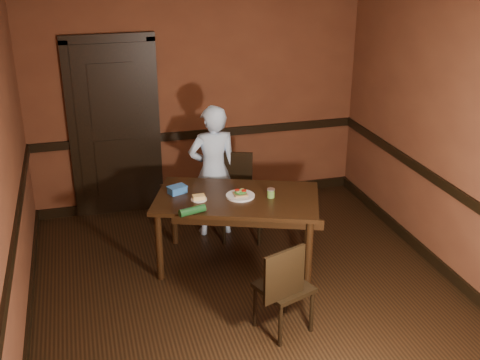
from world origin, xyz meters
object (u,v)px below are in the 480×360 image
chair_far (243,198)px  food_tub (177,190)px  cheese_saucer (199,198)px  sandwich_plate (240,195)px  sauce_jar (271,193)px  dining_table (237,231)px  chair_near (284,285)px  person (213,171)px

chair_far → food_tub: (-0.78, -0.30, 0.32)m
cheese_saucer → chair_far: bearing=41.0°
cheese_saucer → food_tub: size_ratio=0.75×
sandwich_plate → cheese_saucer: (-0.41, 0.03, -0.00)m
sandwich_plate → food_tub: food_tub is taller
cheese_saucer → food_tub: food_tub is taller
sauce_jar → dining_table: bearing=162.3°
sauce_jar → food_tub: sauce_jar is taller
dining_table → sandwich_plate: (0.03, -0.01, 0.40)m
chair_near → food_tub: size_ratio=4.07×
dining_table → sauce_jar: sauce_jar is taller
cheese_saucer → sandwich_plate: bearing=-4.7°
dining_table → chair_near: size_ratio=1.86×
dining_table → sandwich_plate: size_ratio=5.62×
person → cheese_saucer: 0.78m
chair_near → cheese_saucer: size_ratio=5.46×
person → sandwich_plate: bearing=97.5°
sandwich_plate → cheese_saucer: size_ratio=1.80×
dining_table → person: (-0.07, 0.75, 0.37)m
chair_near → person: (-0.16, 1.92, 0.32)m
dining_table → sandwich_plate: sandwich_plate is taller
dining_table → sandwich_plate: 0.40m
chair_near → sandwich_plate: 1.22m
chair_far → sandwich_plate: bearing=-87.6°
dining_table → food_tub: size_ratio=7.55×
dining_table → chair_far: chair_far is taller
sauce_jar → cheese_saucer: sauce_jar is taller
chair_near → dining_table: bearing=-106.0°
cheese_saucer → person: bearing=66.6°
dining_table → food_tub: bearing=176.8°
sandwich_plate → food_tub: 0.64m
person → sauce_jar: (0.39, -0.85, 0.05)m
chair_near → sauce_jar: chair_near is taller
sauce_jar → chair_near: bearing=-102.1°
sandwich_plate → person: bearing=97.8°
sauce_jar → chair_far: bearing=98.5°
dining_table → cheese_saucer: (-0.38, 0.03, 0.40)m
chair_far → cheese_saucer: size_ratio=5.99×
chair_far → person: size_ratio=0.64×
chair_near → sauce_jar: 1.16m
chair_far → chair_near: 1.74m
dining_table → cheese_saucer: 0.55m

